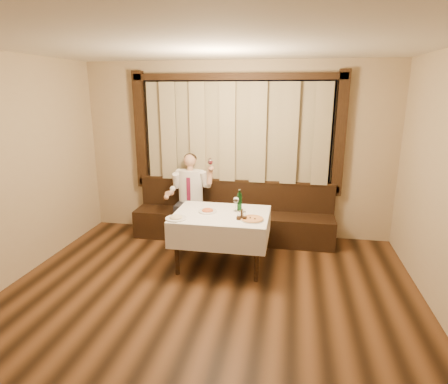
% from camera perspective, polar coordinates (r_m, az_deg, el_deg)
% --- Properties ---
extents(room, '(5.01, 6.01, 2.81)m').
position_cam_1_polar(room, '(4.14, -2.33, 3.30)').
color(room, black).
rests_on(room, ground).
extents(banquette, '(3.20, 0.61, 0.94)m').
position_cam_1_polar(banquette, '(6.12, 1.39, -4.21)').
color(banquette, black).
rests_on(banquette, ground).
extents(dining_table, '(1.27, 0.97, 0.76)m').
position_cam_1_polar(dining_table, '(5.06, -0.41, -4.41)').
color(dining_table, black).
rests_on(dining_table, ground).
extents(pizza, '(0.31, 0.31, 0.03)m').
position_cam_1_polar(pizza, '(4.78, 4.31, -4.13)').
color(pizza, white).
rests_on(pizza, dining_table).
extents(pasta_red, '(0.25, 0.25, 0.09)m').
position_cam_1_polar(pasta_red, '(5.08, -2.53, -2.66)').
color(pasta_red, white).
rests_on(pasta_red, dining_table).
extents(pasta_cream, '(0.27, 0.27, 0.09)m').
position_cam_1_polar(pasta_cream, '(4.84, -7.34, -3.68)').
color(pasta_cream, white).
rests_on(pasta_cream, dining_table).
extents(green_bottle, '(0.07, 0.07, 0.30)m').
position_cam_1_polar(green_bottle, '(5.11, 2.37, -1.46)').
color(green_bottle, '#0F4818').
rests_on(green_bottle, dining_table).
extents(table_wine_glass, '(0.08, 0.08, 0.21)m').
position_cam_1_polar(table_wine_glass, '(5.07, 1.84, -1.32)').
color(table_wine_glass, white).
rests_on(table_wine_glass, dining_table).
extents(cruet_caddy, '(0.13, 0.07, 0.13)m').
position_cam_1_polar(cruet_caddy, '(4.78, 2.71, -3.70)').
color(cruet_caddy, black).
rests_on(cruet_caddy, dining_table).
extents(seated_man, '(0.75, 0.56, 1.38)m').
position_cam_1_polar(seated_man, '(6.03, -5.23, 0.35)').
color(seated_man, black).
rests_on(seated_man, ground).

